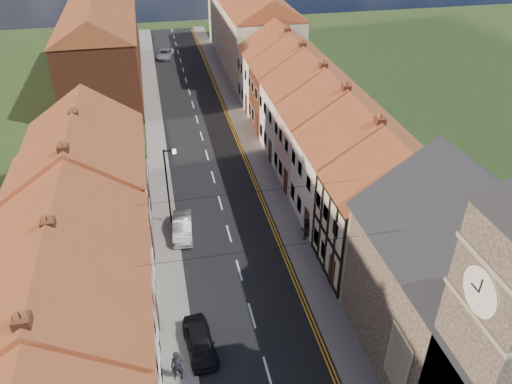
# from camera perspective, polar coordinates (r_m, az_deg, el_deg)

# --- Properties ---
(road) EXTENTS (7.00, 90.00, 0.02)m
(road) POSITION_cam_1_polar(r_m,az_deg,el_deg) (45.68, -5.62, 4.22)
(road) COLOR black
(road) RESTS_ON ground
(pavement_left) EXTENTS (1.80, 90.00, 0.12)m
(pavement_left) POSITION_cam_1_polar(r_m,az_deg,el_deg) (45.48, -11.14, 3.66)
(pavement_left) COLOR gray
(pavement_left) RESTS_ON ground
(pavement_right) EXTENTS (1.80, 90.00, 0.12)m
(pavement_right) POSITION_cam_1_polar(r_m,az_deg,el_deg) (46.26, -0.20, 4.84)
(pavement_right) COLOR gray
(pavement_right) RESTS_ON ground
(church) EXTENTS (11.25, 14.25, 15.20)m
(church) POSITION_cam_1_polar(r_m,az_deg,el_deg) (24.63, 25.25, -10.91)
(church) COLOR #322823
(church) RESTS_ON ground
(cottage_r_tudor) EXTENTS (8.30, 5.20, 9.00)m
(cottage_r_tudor) POSITION_cam_1_polar(r_m,az_deg,el_deg) (31.45, 15.21, -1.70)
(cottage_r_tudor) COLOR #AFAA93
(cottage_r_tudor) RESTS_ON ground
(cottage_r_white_near) EXTENTS (8.30, 6.00, 9.00)m
(cottage_r_white_near) POSITION_cam_1_polar(r_m,az_deg,el_deg) (35.56, 11.60, 3.09)
(cottage_r_white_near) COLOR white
(cottage_r_white_near) RESTS_ON ground
(cottage_r_cream_mid) EXTENTS (8.30, 5.20, 9.00)m
(cottage_r_cream_mid) POSITION_cam_1_polar(r_m,az_deg,el_deg) (39.97, 8.69, 6.85)
(cottage_r_cream_mid) COLOR #FFE1C9
(cottage_r_cream_mid) RESTS_ON ground
(cottage_r_pink) EXTENTS (8.30, 6.00, 9.00)m
(cottage_r_pink) POSITION_cam_1_polar(r_m,az_deg,el_deg) (44.61, 6.35, 9.81)
(cottage_r_pink) COLOR white
(cottage_r_pink) RESTS_ON ground
(cottage_r_white_far) EXTENTS (8.30, 5.20, 9.00)m
(cottage_r_white_far) POSITION_cam_1_polar(r_m,az_deg,el_deg) (49.39, 4.42, 12.21)
(cottage_r_white_far) COLOR brown
(cottage_r_white_far) RESTS_ON ground
(cottage_r_cream_far) EXTENTS (8.30, 6.00, 9.00)m
(cottage_r_cream_far) POSITION_cam_1_polar(r_m,az_deg,el_deg) (54.29, 2.81, 14.16)
(cottage_r_cream_far) COLOR white
(cottage_r_cream_far) RESTS_ON ground
(cottage_l_cream) EXTENTS (8.30, 6.30, 9.10)m
(cottage_l_cream) POSITION_cam_1_polar(r_m,az_deg,el_deg) (23.70, -21.68, -16.56)
(cottage_l_cream) COLOR white
(cottage_l_cream) RESTS_ON ground
(cottage_l_white) EXTENTS (8.30, 6.90, 8.80)m
(cottage_l_white) POSITION_cam_1_polar(r_m,az_deg,el_deg) (28.42, -20.21, -7.11)
(cottage_l_white) COLOR #AFAA93
(cottage_l_white) RESTS_ON ground
(cottage_l_brick_mid) EXTENTS (8.30, 5.70, 9.10)m
(cottage_l_brick_mid) POSITION_cam_1_polar(r_m,az_deg,el_deg) (33.29, -19.35, -0.31)
(cottage_l_brick_mid) COLOR brown
(cottage_l_brick_mid) RESTS_ON ground
(cottage_l_pink) EXTENTS (8.30, 6.30, 8.80)m
(cottage_l_pink) POSITION_cam_1_polar(r_m,az_deg,el_deg) (38.38, -18.67, 4.10)
(cottage_l_pink) COLOR brown
(cottage_l_pink) RESTS_ON ground
(block_right_far) EXTENTS (8.30, 24.20, 10.50)m
(block_right_far) POSITION_cam_1_polar(r_m,az_deg,el_deg) (68.39, -0.58, 18.78)
(block_right_far) COLOR #AFAA93
(block_right_far) RESTS_ON ground
(block_left_far) EXTENTS (8.30, 24.20, 10.50)m
(block_left_far) POSITION_cam_1_polar(r_m,az_deg,el_deg) (62.45, -17.23, 16.06)
(block_left_far) COLOR brown
(block_left_far) RESTS_ON ground
(lamppost) EXTENTS (0.88, 0.15, 6.00)m
(lamppost) POSITION_cam_1_polar(r_m,az_deg,el_deg) (35.06, -9.99, 1.05)
(lamppost) COLOR black
(lamppost) RESTS_ON pavement_left
(car_near) EXTENTS (1.80, 3.77, 1.24)m
(car_near) POSITION_cam_1_polar(r_m,az_deg,el_deg) (27.81, -6.44, -16.63)
(car_near) COLOR black
(car_near) RESTS_ON ground
(car_mid) EXTENTS (1.60, 3.86, 1.24)m
(car_mid) POSITION_cam_1_polar(r_m,az_deg,el_deg) (35.52, -8.42, -4.01)
(car_mid) COLOR #9FA3A6
(car_mid) RESTS_ON ground
(car_distant) EXTENTS (2.90, 4.46, 1.14)m
(car_distant) POSITION_cam_1_polar(r_m,az_deg,el_deg) (72.79, -10.35, 15.28)
(car_distant) COLOR #A9ADB1
(car_distant) RESTS_ON ground
(pedestrian_left) EXTENTS (0.69, 0.50, 1.77)m
(pedestrian_left) POSITION_cam_1_polar(r_m,az_deg,el_deg) (26.45, -8.99, -19.06)
(pedestrian_left) COLOR black
(pedestrian_left) RESTS_ON pavement_left
(pedestrian_right) EXTENTS (0.83, 0.67, 1.61)m
(pedestrian_right) POSITION_cam_1_polar(r_m,az_deg,el_deg) (34.64, 5.71, -4.23)
(pedestrian_right) COLOR black
(pedestrian_right) RESTS_ON pavement_right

